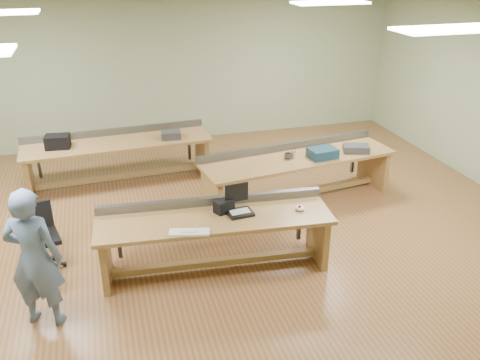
{
  "coord_description": "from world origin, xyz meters",
  "views": [
    {
      "loc": [
        -1.23,
        -6.34,
        3.78
      ],
      "look_at": [
        0.4,
        -0.6,
        1.03
      ],
      "focal_mm": 38.0,
      "sensor_mm": 36.0,
      "label": 1
    }
  ],
  "objects_px": {
    "workbench_front": "(215,230)",
    "parts_bin_teal": "(323,153)",
    "workbench_mid": "(297,167)",
    "workbench_back": "(118,151)",
    "parts_bin_grey": "(356,148)",
    "drinks_can": "(293,154)",
    "mug": "(288,156)",
    "camera_bag": "(224,206)",
    "laptop_base": "(240,213)",
    "person": "(34,258)",
    "task_chair": "(43,246)"
  },
  "relations": [
    {
      "from": "workbench_front",
      "to": "parts_bin_teal",
      "type": "xyz_separation_m",
      "value": [
        2.09,
        1.41,
        0.27
      ]
    },
    {
      "from": "workbench_mid",
      "to": "workbench_back",
      "type": "height_order",
      "value": "same"
    },
    {
      "from": "parts_bin_grey",
      "to": "drinks_can",
      "type": "bearing_deg",
      "value": 178.13
    },
    {
      "from": "workbench_front",
      "to": "parts_bin_grey",
      "type": "height_order",
      "value": "same"
    },
    {
      "from": "mug",
      "to": "camera_bag",
      "type": "bearing_deg",
      "value": -134.44
    },
    {
      "from": "workbench_front",
      "to": "parts_bin_grey",
      "type": "distance_m",
      "value": 3.11
    },
    {
      "from": "camera_bag",
      "to": "mug",
      "type": "height_order",
      "value": "camera_bag"
    },
    {
      "from": "laptop_base",
      "to": "drinks_can",
      "type": "distance_m",
      "value": 2.05
    },
    {
      "from": "workbench_mid",
      "to": "parts_bin_grey",
      "type": "height_order",
      "value": "same"
    },
    {
      "from": "workbench_front",
      "to": "drinks_can",
      "type": "bearing_deg",
      "value": 47.87
    },
    {
      "from": "camera_bag",
      "to": "parts_bin_grey",
      "type": "xyz_separation_m",
      "value": [
        2.58,
        1.42,
        -0.02
      ]
    },
    {
      "from": "workbench_front",
      "to": "person",
      "type": "xyz_separation_m",
      "value": [
        -2.06,
        -0.49,
        0.26
      ]
    },
    {
      "from": "workbench_back",
      "to": "camera_bag",
      "type": "bearing_deg",
      "value": -72.24
    },
    {
      "from": "workbench_front",
      "to": "task_chair",
      "type": "bearing_deg",
      "value": 169.34
    },
    {
      "from": "laptop_base",
      "to": "camera_bag",
      "type": "relative_size",
      "value": 1.31
    },
    {
      "from": "laptop_base",
      "to": "mug",
      "type": "height_order",
      "value": "mug"
    },
    {
      "from": "person",
      "to": "camera_bag",
      "type": "bearing_deg",
      "value": -146.28
    },
    {
      "from": "person",
      "to": "drinks_can",
      "type": "relative_size",
      "value": 13.77
    },
    {
      "from": "workbench_front",
      "to": "person",
      "type": "height_order",
      "value": "person"
    },
    {
      "from": "workbench_mid",
      "to": "drinks_can",
      "type": "distance_m",
      "value": 0.26
    },
    {
      "from": "camera_bag",
      "to": "parts_bin_teal",
      "type": "height_order",
      "value": "camera_bag"
    },
    {
      "from": "camera_bag",
      "to": "parts_bin_grey",
      "type": "bearing_deg",
      "value": 4.42
    },
    {
      "from": "camera_bag",
      "to": "workbench_mid",
      "type": "bearing_deg",
      "value": 18.66
    },
    {
      "from": "workbench_mid",
      "to": "workbench_back",
      "type": "xyz_separation_m",
      "value": [
        -2.72,
        1.51,
        0.0
      ]
    },
    {
      "from": "task_chair",
      "to": "parts_bin_grey",
      "type": "xyz_separation_m",
      "value": [
        4.83,
        0.91,
        0.48
      ]
    },
    {
      "from": "laptop_base",
      "to": "parts_bin_teal",
      "type": "bearing_deg",
      "value": 34.15
    },
    {
      "from": "workbench_mid",
      "to": "camera_bag",
      "type": "bearing_deg",
      "value": -144.65
    },
    {
      "from": "camera_bag",
      "to": "person",
      "type": "bearing_deg",
      "value": 170.11
    },
    {
      "from": "mug",
      "to": "workbench_back",
      "type": "bearing_deg",
      "value": 148.34
    },
    {
      "from": "workbench_back",
      "to": "task_chair",
      "type": "height_order",
      "value": "task_chair"
    },
    {
      "from": "workbench_back",
      "to": "workbench_front",
      "type": "bearing_deg",
      "value": -75.08
    },
    {
      "from": "parts_bin_grey",
      "to": "mug",
      "type": "xyz_separation_m",
      "value": [
        -1.17,
        0.01,
        -0.01
      ]
    },
    {
      "from": "parts_bin_teal",
      "to": "workbench_back",
      "type": "bearing_deg",
      "value": 151.69
    },
    {
      "from": "parts_bin_teal",
      "to": "parts_bin_grey",
      "type": "xyz_separation_m",
      "value": [
        0.63,
        0.08,
        -0.02
      ]
    },
    {
      "from": "parts_bin_teal",
      "to": "drinks_can",
      "type": "distance_m",
      "value": 0.46
    },
    {
      "from": "laptop_base",
      "to": "parts_bin_teal",
      "type": "distance_m",
      "value": 2.29
    },
    {
      "from": "drinks_can",
      "to": "laptop_base",
      "type": "bearing_deg",
      "value": -130.2
    },
    {
      "from": "workbench_mid",
      "to": "person",
      "type": "distance_m",
      "value": 4.31
    },
    {
      "from": "task_chair",
      "to": "laptop_base",
      "type": "bearing_deg",
      "value": -27.52
    },
    {
      "from": "laptop_base",
      "to": "parts_bin_grey",
      "type": "xyz_separation_m",
      "value": [
        2.4,
        1.53,
        0.04
      ]
    },
    {
      "from": "workbench_back",
      "to": "parts_bin_teal",
      "type": "relative_size",
      "value": 7.53
    },
    {
      "from": "person",
      "to": "camera_bag",
      "type": "height_order",
      "value": "person"
    },
    {
      "from": "workbench_mid",
      "to": "person",
      "type": "bearing_deg",
      "value": -159.24
    },
    {
      "from": "laptop_base",
      "to": "camera_bag",
      "type": "bearing_deg",
      "value": 141.81
    },
    {
      "from": "workbench_mid",
      "to": "mug",
      "type": "bearing_deg",
      "value": -171.09
    },
    {
      "from": "parts_bin_teal",
      "to": "mug",
      "type": "distance_m",
      "value": 0.55
    },
    {
      "from": "workbench_mid",
      "to": "drinks_can",
      "type": "height_order",
      "value": "drinks_can"
    },
    {
      "from": "workbench_back",
      "to": "mug",
      "type": "relative_size",
      "value": 27.08
    },
    {
      "from": "person",
      "to": "drinks_can",
      "type": "bearing_deg",
      "value": -132.14
    },
    {
      "from": "parts_bin_teal",
      "to": "drinks_can",
      "type": "height_order",
      "value": "parts_bin_teal"
    }
  ]
}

